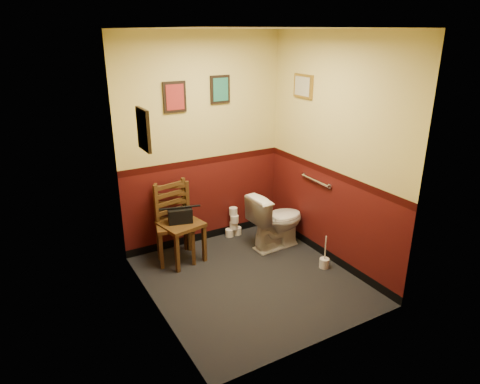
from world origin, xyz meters
The scene contains 17 objects.
floor centered at (0.00, 0.00, 0.00)m, with size 2.20×2.40×0.00m, color black.
ceiling centered at (0.00, 0.00, 2.70)m, with size 2.20×2.40×0.00m, color silver.
wall_back centered at (0.00, 1.20, 1.35)m, with size 2.20×2.70×0.00m, color #470F0D.
wall_front centered at (0.00, -1.20, 1.35)m, with size 2.20×2.70×0.00m, color #470F0D.
wall_left centered at (-1.10, 0.00, 1.35)m, with size 2.40×2.70×0.00m, color #470F0D.
wall_right centered at (1.10, 0.00, 1.35)m, with size 2.40×2.70×0.00m, color #470F0D.
grab_bar centered at (1.07, 0.25, 0.95)m, with size 0.05×0.56×0.06m.
framed_print_back_a centered at (-0.35, 1.18, 1.95)m, with size 0.28×0.04×0.36m.
framed_print_back_b centered at (0.25, 1.18, 2.00)m, with size 0.26×0.04×0.34m.
framed_print_left centered at (-1.08, 0.10, 1.85)m, with size 0.04×0.30×0.38m.
framed_print_right centered at (1.08, 0.60, 2.05)m, with size 0.04×0.34×0.28m.
toilet centered at (0.72, 0.55, 0.37)m, with size 0.42×0.75×0.74m, color white.
toilet_brush centered at (0.92, -0.19, 0.07)m, with size 0.12×0.12×0.42m.
chair_left centered at (-0.54, 0.92, 0.48)m, with size 0.55×0.55×0.95m.
chair_right centered at (-0.51, 0.86, 0.49)m, with size 0.54×0.54×0.99m.
handbag centered at (-0.50, 0.82, 0.61)m, with size 0.31×0.21×0.21m.
tp_stack centered at (0.39, 1.10, 0.18)m, with size 0.24×0.14×0.41m.
Camera 1 is at (-2.20, -3.60, 2.68)m, focal length 32.00 mm.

